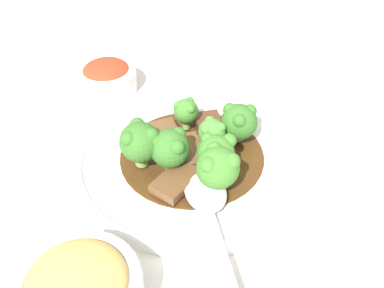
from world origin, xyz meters
name	(u,v)px	position (x,y,z in m)	size (l,w,h in m)	color
ground_plane	(192,163)	(0.00, 0.00, 0.00)	(4.00, 4.00, 0.00)	silver
main_plate	(192,158)	(0.00, 0.00, 0.01)	(0.30, 0.30, 0.02)	white
beef_strip_0	(157,130)	(0.01, -0.06, 0.02)	(0.06, 0.05, 0.01)	brown
beef_strip_1	(176,181)	(0.05, 0.03, 0.02)	(0.06, 0.05, 0.01)	brown
beef_strip_2	(210,127)	(-0.05, -0.02, 0.03)	(0.06, 0.07, 0.01)	#56331E
beef_strip_3	(191,148)	(0.00, 0.00, 0.02)	(0.05, 0.07, 0.01)	brown
broccoli_floret_0	(140,141)	(0.06, -0.03, 0.06)	(0.05, 0.05, 0.06)	#7FA84C
broccoli_floret_1	(239,121)	(-0.06, 0.02, 0.05)	(0.05, 0.05, 0.05)	#8EB756
broccoli_floret_2	(186,111)	(-0.03, -0.04, 0.05)	(0.03, 0.03, 0.05)	#8EB756
broccoli_floret_3	(218,167)	(0.02, 0.06, 0.05)	(0.05, 0.05, 0.06)	#8EB756
broccoli_floret_4	(218,151)	(0.00, 0.04, 0.05)	(0.05, 0.05, 0.05)	#8EB756
broccoli_floret_5	(171,148)	(0.04, 0.00, 0.05)	(0.05, 0.05, 0.05)	#7FA84C
broccoli_floret_6	(212,132)	(-0.03, 0.01, 0.04)	(0.04, 0.04, 0.04)	#8EB756
serving_spoon	(208,201)	(0.05, 0.08, 0.03)	(0.15, 0.21, 0.01)	silver
side_bowl_kimchi	(107,77)	(-0.02, -0.22, 0.02)	(0.09, 0.09, 0.05)	white
sauce_dish	(319,116)	(-0.20, 0.06, 0.01)	(0.08, 0.08, 0.01)	white
paper_napkin	(377,237)	(-0.06, 0.23, 0.00)	(0.14, 0.12, 0.01)	white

